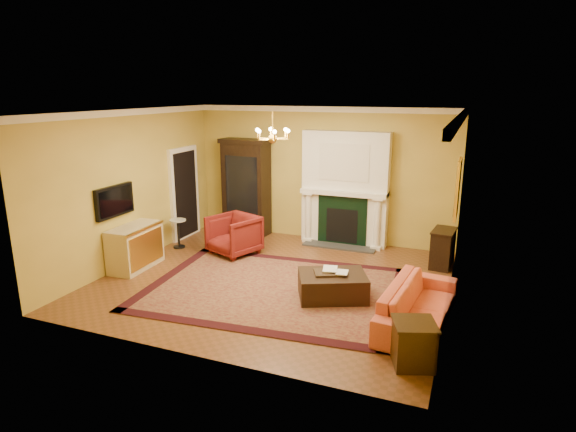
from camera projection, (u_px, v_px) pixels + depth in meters
The scene contains 26 objects.
floor at pixel (274, 280), 8.75m from camera, with size 6.00×5.50×0.02m, color brown.
ceiling at pixel (272, 111), 7.98m from camera, with size 6.00×5.50×0.02m, color white.
wall_back at pixel (321, 174), 10.85m from camera, with size 6.00×0.02×3.00m, color gold.
wall_front at pixel (184, 246), 5.89m from camera, with size 6.00×0.02×3.00m, color gold.
wall_left at pixel (132, 187), 9.44m from camera, with size 0.02×5.50×3.00m, color gold.
wall_right at pixel (455, 216), 7.30m from camera, with size 0.02×5.50×3.00m, color gold.
fireplace at pixel (345, 191), 10.54m from camera, with size 1.90×0.70×2.50m.
crown_molding at pixel (293, 113), 8.86m from camera, with size 6.00×5.50×0.12m.
doorway at pixel (185, 193), 11.06m from camera, with size 0.08×1.05×2.10m.
tv_panel at pixel (115, 201), 8.91m from camera, with size 0.09×0.95×0.58m.
gilt_mirror at pixel (458, 189), 8.53m from camera, with size 0.06×0.76×1.05m.
chandelier at pixel (273, 135), 8.08m from camera, with size 0.63×0.55×0.53m.
oriental_rug at pixel (274, 289), 8.34m from camera, with size 4.31×3.23×0.02m, color #4B1014.
china_cabinet at pixel (246, 189), 11.34m from camera, with size 1.08×0.49×2.16m, color black.
wingback_armchair at pixel (234, 233), 10.02m from camera, with size 0.89×0.83×0.91m, color maroon.
pedestal_table at pixel (178, 231), 10.44m from camera, with size 0.35×0.35×0.63m.
commode at pixel (135, 247), 9.25m from camera, with size 0.53×1.12×0.84m, color beige.
coral_sofa at pixel (419, 298), 7.00m from camera, with size 2.09×0.61×0.82m, color #E15C47.
end_table at pixel (413, 345), 5.98m from camera, with size 0.48×0.48×0.55m, color #34200E.
console_table at pixel (443, 249), 9.31m from camera, with size 0.37×0.65×0.72m, color black.
leather_ottoman at pixel (332, 286), 7.94m from camera, with size 1.09×0.79×0.41m, color black.
ottoman_tray at pixel (328, 273), 7.91m from camera, with size 0.46×0.36×0.03m, color black.
book_a at pixel (323, 261), 7.95m from camera, with size 0.23×0.03×0.31m, color gray.
book_b at pixel (337, 265), 7.84m from camera, with size 0.19×0.02×0.26m, color gray.
topiary_left at pixel (314, 176), 10.68m from camera, with size 0.17×0.17×0.47m.
topiary_right at pixel (372, 181), 10.22m from camera, with size 0.16×0.16×0.43m.
Camera 1 is at (3.25, -7.49, 3.35)m, focal length 30.00 mm.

